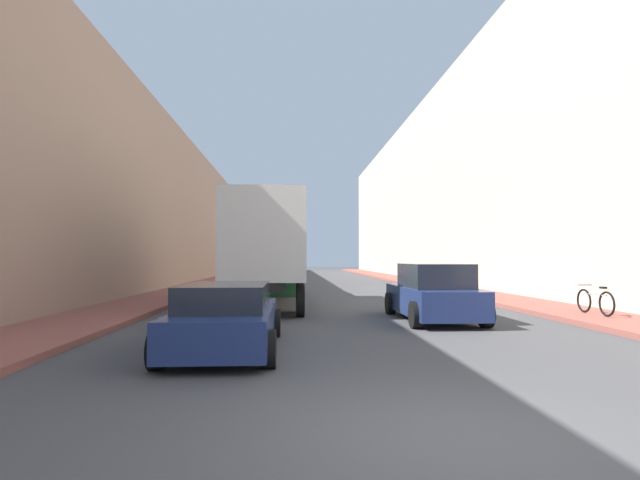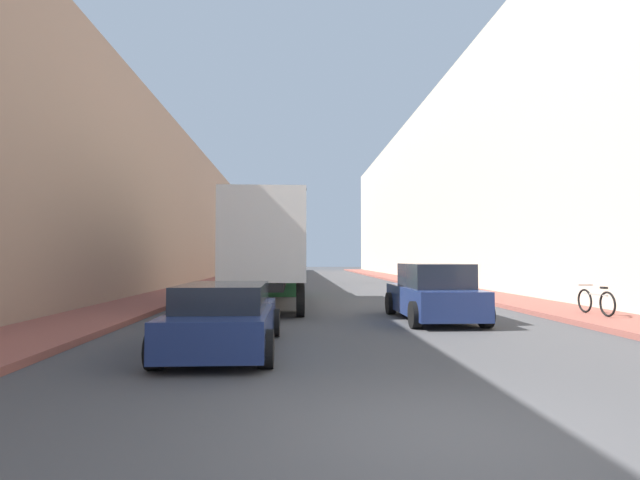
{
  "view_description": "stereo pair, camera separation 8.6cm",
  "coord_description": "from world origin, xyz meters",
  "px_view_note": "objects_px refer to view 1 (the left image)",
  "views": [
    {
      "loc": [
        -1.62,
        -4.93,
        1.81
      ],
      "look_at": [
        -0.74,
        10.27,
        2.36
      ],
      "focal_mm": 28.0,
      "sensor_mm": 36.0,
      "label": 1
    },
    {
      "loc": [
        -1.53,
        -4.93,
        1.81
      ],
      "look_at": [
        -0.74,
        10.27,
        2.36
      ],
      "focal_mm": 28.0,
      "sensor_mm": 36.0,
      "label": 2
    }
  ],
  "objects_px": {
    "semi_truck": "(270,248)",
    "sedan_car": "(227,318)",
    "traffic_signal_gantry": "(247,217)",
    "suv_car": "(433,294)",
    "parked_bicycle": "(595,302)"
  },
  "relations": [
    {
      "from": "sedan_car",
      "to": "suv_car",
      "type": "distance_m",
      "value": 6.97
    },
    {
      "from": "traffic_signal_gantry",
      "to": "parked_bicycle",
      "type": "xyz_separation_m",
      "value": [
        12.02,
        -20.94,
        -4.2
      ]
    },
    {
      "from": "sedan_car",
      "to": "parked_bicycle",
      "type": "relative_size",
      "value": 2.54
    },
    {
      "from": "semi_truck",
      "to": "traffic_signal_gantry",
      "type": "relative_size",
      "value": 1.64
    },
    {
      "from": "suv_car",
      "to": "parked_bicycle",
      "type": "bearing_deg",
      "value": -1.1
    },
    {
      "from": "semi_truck",
      "to": "sedan_car",
      "type": "distance_m",
      "value": 10.03
    },
    {
      "from": "semi_truck",
      "to": "parked_bicycle",
      "type": "height_order",
      "value": "semi_truck"
    },
    {
      "from": "semi_truck",
      "to": "sedan_car",
      "type": "bearing_deg",
      "value": -92.39
    },
    {
      "from": "sedan_car",
      "to": "traffic_signal_gantry",
      "type": "xyz_separation_m",
      "value": [
        -1.82,
        25.26,
        4.1
      ]
    },
    {
      "from": "sedan_car",
      "to": "suv_car",
      "type": "xyz_separation_m",
      "value": [
        5.39,
        4.42,
        0.14
      ]
    },
    {
      "from": "suv_car",
      "to": "traffic_signal_gantry",
      "type": "height_order",
      "value": "traffic_signal_gantry"
    },
    {
      "from": "parked_bicycle",
      "to": "suv_car",
      "type": "bearing_deg",
      "value": 178.9
    },
    {
      "from": "traffic_signal_gantry",
      "to": "parked_bicycle",
      "type": "bearing_deg",
      "value": -60.14
    },
    {
      "from": "sedan_car",
      "to": "traffic_signal_gantry",
      "type": "height_order",
      "value": "traffic_signal_gantry"
    },
    {
      "from": "semi_truck",
      "to": "sedan_car",
      "type": "height_order",
      "value": "semi_truck"
    }
  ]
}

